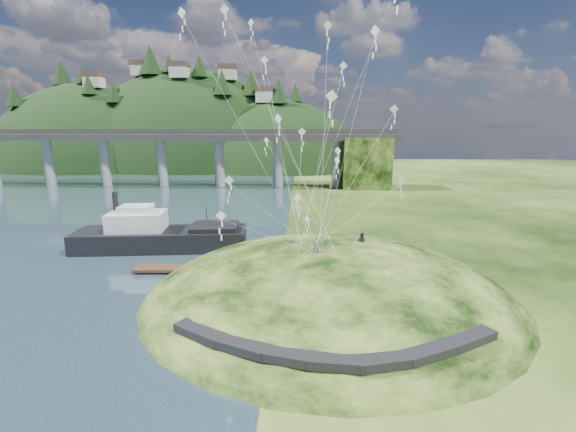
{
  "coord_description": "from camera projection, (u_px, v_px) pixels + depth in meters",
  "views": [
    {
      "loc": [
        5.35,
        -31.87,
        15.89
      ],
      "look_at": [
        4.0,
        6.0,
        7.0
      ],
      "focal_mm": 24.0,
      "sensor_mm": 36.0,
      "label": 1
    }
  ],
  "objects": [
    {
      "name": "grass_hill",
      "position": [
        328.0,
        312.0,
        36.84
      ],
      "size": [
        36.0,
        32.0,
        13.0
      ],
      "color": "black",
      "rests_on": "ground"
    },
    {
      "name": "far_ridge",
      "position": [
        182.0,
        185.0,
        156.9
      ],
      "size": [
        153.0,
        70.0,
        94.5
      ],
      "color": "black",
      "rests_on": "ground"
    },
    {
      "name": "ground",
      "position": [
        242.0,
        306.0,
        34.83
      ],
      "size": [
        320.0,
        320.0,
        0.0
      ],
      "primitive_type": "plane",
      "color": "black",
      "rests_on": "ground"
    },
    {
      "name": "kite_flyers",
      "position": [
        349.0,
        235.0,
        36.58
      ],
      "size": [
        5.55,
        4.72,
        1.91
      ],
      "color": "#242730",
      "rests_on": "ground"
    },
    {
      "name": "footpath",
      "position": [
        333.0,
        347.0,
        24.61
      ],
      "size": [
        22.29,
        5.84,
        0.83
      ],
      "color": "black",
      "rests_on": "ground"
    },
    {
      "name": "kite_swarm",
      "position": [
        306.0,
        114.0,
        33.77
      ],
      "size": [
        19.37,
        18.11,
        20.45
      ],
      "color": "white",
      "rests_on": "ground"
    },
    {
      "name": "work_barge",
      "position": [
        159.0,
        235.0,
        50.67
      ],
      "size": [
        22.44,
        8.09,
        7.69
      ],
      "color": "black",
      "rests_on": "ground"
    },
    {
      "name": "wooden_dock",
      "position": [
        193.0,
        268.0,
        42.89
      ],
      "size": [
        13.05,
        2.6,
        0.93
      ],
      "color": "#3B2218",
      "rests_on": "ground"
    },
    {
      "name": "bridge",
      "position": [
        182.0,
        150.0,
        101.7
      ],
      "size": [
        160.0,
        11.0,
        15.0
      ],
      "color": "#2D2B2B",
      "rests_on": "ground"
    }
  ]
}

